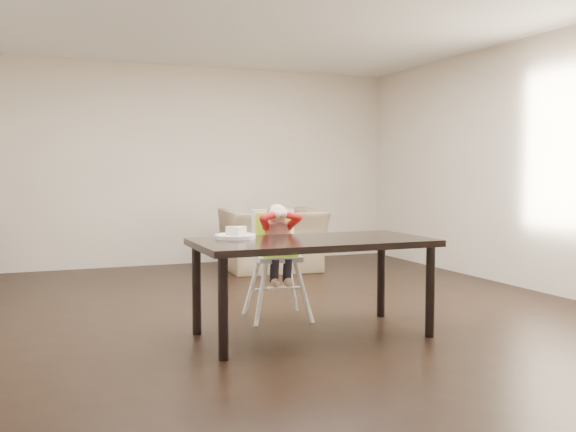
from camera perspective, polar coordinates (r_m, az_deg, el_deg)
name	(u,v)px	position (r m, az deg, el deg)	size (l,w,h in m)	color
ground	(276,317)	(5.67, -1.09, -8.94)	(7.00, 7.00, 0.00)	black
room_walls	(276,103)	(5.56, -1.12, 10.05)	(6.02, 7.02, 2.71)	beige
dining_table	(313,249)	(4.92, 2.20, -2.99)	(1.80, 0.90, 0.75)	black
high_chair	(276,238)	(5.52, -1.04, -1.95)	(0.46, 0.46, 0.99)	white
plate	(236,234)	(4.99, -4.65, -1.63)	(0.41, 0.41, 0.09)	white
armchair	(272,230)	(8.17, -1.39, -1.23)	(1.20, 0.78, 1.05)	#96815F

